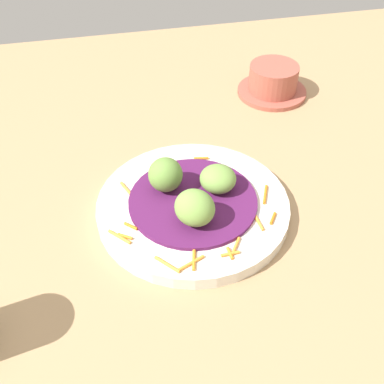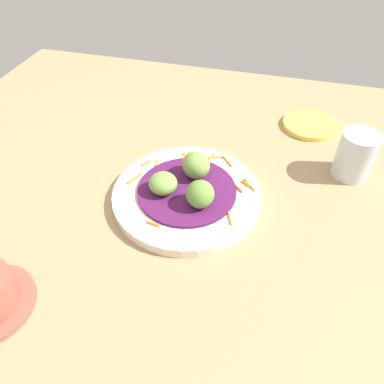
% 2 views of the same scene
% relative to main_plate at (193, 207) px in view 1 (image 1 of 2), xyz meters
% --- Properties ---
extents(table_surface, '(1.10, 1.10, 0.02)m').
position_rel_main_plate_xyz_m(table_surface, '(-0.03, 0.06, -0.02)').
color(table_surface, tan).
rests_on(table_surface, ground).
extents(main_plate, '(0.26, 0.26, 0.02)m').
position_rel_main_plate_xyz_m(main_plate, '(0.00, 0.00, 0.00)').
color(main_plate, silver).
rests_on(main_plate, table_surface).
extents(cabbage_bed, '(0.17, 0.17, 0.01)m').
position_rel_main_plate_xyz_m(cabbage_bed, '(0.00, 0.00, 0.01)').
color(cabbage_bed, '#51194C').
rests_on(cabbage_bed, main_plate).
extents(carrot_garnish, '(0.21, 0.23, 0.00)m').
position_rel_main_plate_xyz_m(carrot_garnish, '(0.05, -0.01, 0.01)').
color(carrot_garnish, orange).
rests_on(carrot_garnish, main_plate).
extents(guac_scoop_left, '(0.07, 0.07, 0.03)m').
position_rel_main_plate_xyz_m(guac_scoop_left, '(-0.01, 0.04, 0.03)').
color(guac_scoop_left, '#759E47').
rests_on(guac_scoop_left, cabbage_bed).
extents(guac_scoop_center, '(0.07, 0.07, 0.05)m').
position_rel_main_plate_xyz_m(guac_scoop_center, '(-0.03, -0.03, 0.04)').
color(guac_scoop_center, olive).
rests_on(guac_scoop_center, cabbage_bed).
extents(guac_scoop_right, '(0.07, 0.07, 0.05)m').
position_rel_main_plate_xyz_m(guac_scoop_right, '(0.04, -0.01, 0.04)').
color(guac_scoop_right, '#759E47').
rests_on(guac_scoop_right, cabbage_bed).
extents(terracotta_bowl, '(0.12, 0.12, 0.06)m').
position_rel_main_plate_xyz_m(terracotta_bowl, '(-0.27, 0.21, 0.02)').
color(terracotta_bowl, '#A85142').
rests_on(terracotta_bowl, table_surface).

